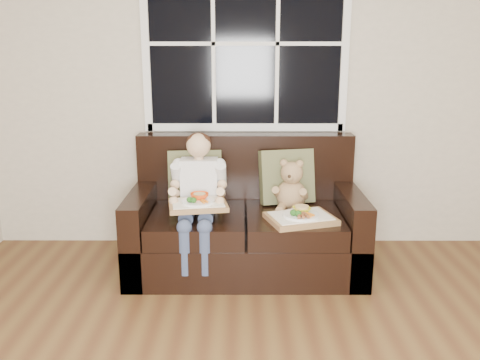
{
  "coord_description": "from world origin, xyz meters",
  "views": [
    {
      "loc": [
        -0.18,
        -1.62,
        1.63
      ],
      "look_at": [
        -0.19,
        1.85,
        0.71
      ],
      "focal_mm": 38.0,
      "sensor_mm": 36.0,
      "label": 1
    }
  ],
  "objects_px": {
    "teddy_bear": "(291,189)",
    "tray_left": "(198,203)",
    "loveseat": "(245,226)",
    "child": "(198,187)",
    "tray_right": "(301,217)"
  },
  "relations": [
    {
      "from": "loveseat",
      "to": "child",
      "type": "distance_m",
      "value": 0.5
    },
    {
      "from": "loveseat",
      "to": "teddy_bear",
      "type": "relative_size",
      "value": 4.35
    },
    {
      "from": "child",
      "to": "tray_left",
      "type": "distance_m",
      "value": 0.17
    },
    {
      "from": "loveseat",
      "to": "teddy_bear",
      "type": "height_order",
      "value": "loveseat"
    },
    {
      "from": "loveseat",
      "to": "tray_left",
      "type": "height_order",
      "value": "loveseat"
    },
    {
      "from": "teddy_bear",
      "to": "tray_left",
      "type": "bearing_deg",
      "value": -143.92
    },
    {
      "from": "loveseat",
      "to": "tray_left",
      "type": "bearing_deg",
      "value": -140.26
    },
    {
      "from": "loveseat",
      "to": "tray_right",
      "type": "height_order",
      "value": "loveseat"
    },
    {
      "from": "tray_left",
      "to": "tray_right",
      "type": "distance_m",
      "value": 0.72
    },
    {
      "from": "tray_left",
      "to": "child",
      "type": "bearing_deg",
      "value": 83.61
    },
    {
      "from": "teddy_bear",
      "to": "tray_right",
      "type": "height_order",
      "value": "teddy_bear"
    },
    {
      "from": "loveseat",
      "to": "child",
      "type": "relative_size",
      "value": 1.92
    },
    {
      "from": "tray_right",
      "to": "teddy_bear",
      "type": "bearing_deg",
      "value": 80.58
    },
    {
      "from": "loveseat",
      "to": "tray_right",
      "type": "distance_m",
      "value": 0.51
    },
    {
      "from": "child",
      "to": "tray_right",
      "type": "height_order",
      "value": "child"
    }
  ]
}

